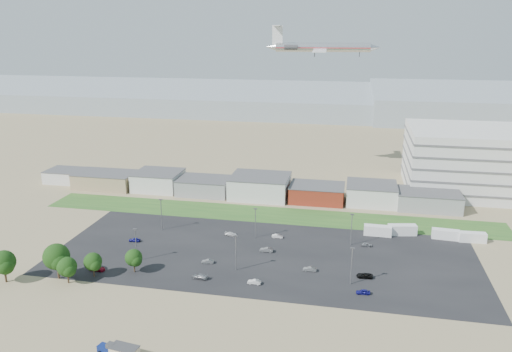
% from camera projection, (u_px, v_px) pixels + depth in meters
% --- Properties ---
extents(ground, '(700.00, 700.00, 0.00)m').
position_uv_depth(ground, '(229.00, 286.00, 125.25)').
color(ground, '#837253').
rests_on(ground, ground).
extents(parking_lot, '(120.00, 50.00, 0.01)m').
position_uv_depth(parking_lot, '(264.00, 254.00, 143.11)').
color(parking_lot, black).
rests_on(parking_lot, ground).
extents(grass_strip, '(160.00, 16.00, 0.02)m').
position_uv_depth(grass_strip, '(266.00, 214.00, 174.16)').
color(grass_strip, '#2A5821').
rests_on(grass_strip, ground).
extents(hills_backdrop, '(700.00, 200.00, 9.00)m').
position_uv_depth(hills_backdrop, '(371.00, 102.00, 412.65)').
color(hills_backdrop, gray).
rests_on(hills_backdrop, ground).
extents(building_row, '(170.00, 20.00, 8.00)m').
position_uv_depth(building_row, '(232.00, 185.00, 194.16)').
color(building_row, silver).
rests_on(building_row, ground).
extents(telehandler, '(7.17, 3.78, 2.84)m').
position_uv_depth(telehandler, '(108.00, 349.00, 98.38)').
color(telehandler, navy).
rests_on(telehandler, ground).
extents(box_trailer_a, '(8.52, 2.86, 3.17)m').
position_uv_depth(box_trailer_a, '(378.00, 231.00, 155.98)').
color(box_trailer_a, silver).
rests_on(box_trailer_a, ground).
extents(box_trailer_b, '(9.07, 4.39, 3.26)m').
position_uv_depth(box_trailer_b, '(402.00, 230.00, 156.45)').
color(box_trailer_b, silver).
rests_on(box_trailer_b, ground).
extents(box_trailer_c, '(8.26, 3.14, 3.04)m').
position_uv_depth(box_trailer_c, '(446.00, 234.00, 153.27)').
color(box_trailer_c, silver).
rests_on(box_trailer_c, ground).
extents(box_trailer_d, '(8.06, 2.84, 2.99)m').
position_uv_depth(box_trailer_d, '(472.00, 237.00, 151.23)').
color(box_trailer_d, silver).
rests_on(box_trailer_d, ground).
extents(tree_far_left, '(6.46, 6.46, 9.69)m').
position_uv_depth(tree_far_left, '(4.00, 265.00, 126.08)').
color(tree_far_left, black).
rests_on(tree_far_left, ground).
extents(tree_left, '(7.21, 7.21, 10.82)m').
position_uv_depth(tree_left, '(57.00, 259.00, 127.71)').
color(tree_left, black).
rests_on(tree_left, ground).
extents(tree_mid, '(5.34, 5.34, 8.00)m').
position_uv_depth(tree_mid, '(67.00, 269.00, 125.77)').
color(tree_mid, black).
rests_on(tree_mid, ground).
extents(tree_right, '(5.00, 5.00, 7.50)m').
position_uv_depth(tree_right, '(93.00, 263.00, 129.16)').
color(tree_right, black).
rests_on(tree_right, ground).
extents(tree_near, '(4.89, 4.89, 7.34)m').
position_uv_depth(tree_near, '(134.00, 259.00, 131.60)').
color(tree_near, black).
rests_on(tree_near, ground).
extents(lightpole_front_l, '(1.12, 0.47, 9.55)m').
position_uv_depth(lightpole_front_l, '(136.00, 245.00, 137.85)').
color(lightpole_front_l, slate).
rests_on(lightpole_front_l, ground).
extents(lightpole_front_m, '(1.18, 0.49, 9.99)m').
position_uv_depth(lightpole_front_m, '(236.00, 253.00, 132.34)').
color(lightpole_front_m, slate).
rests_on(lightpole_front_m, ground).
extents(lightpole_front_r, '(1.18, 0.49, 10.00)m').
position_uv_depth(lightpole_front_r, '(352.00, 266.00, 124.96)').
color(lightpole_front_r, slate).
rests_on(lightpole_front_r, ground).
extents(lightpole_back_l, '(1.21, 0.51, 10.31)m').
position_uv_depth(lightpole_back_l, '(161.00, 215.00, 159.42)').
color(lightpole_back_l, slate).
rests_on(lightpole_back_l, ground).
extents(lightpole_back_m, '(1.13, 0.47, 9.57)m').
position_uv_depth(lightpole_back_m, '(255.00, 223.00, 153.43)').
color(lightpole_back_m, slate).
rests_on(lightpole_back_m, ground).
extents(lightpole_back_r, '(1.16, 0.48, 9.86)m').
position_uv_depth(lightpole_back_r, '(351.00, 230.00, 147.94)').
color(lightpole_back_r, slate).
rests_on(lightpole_back_r, ground).
extents(airliner, '(49.59, 35.26, 14.13)m').
position_uv_depth(airliner, '(323.00, 47.00, 207.78)').
color(airliner, silver).
extents(parked_car_0, '(4.28, 2.10, 1.17)m').
position_uv_depth(parked_car_0, '(365.00, 276.00, 129.44)').
color(parked_car_0, black).
rests_on(parked_car_0, ground).
extents(parked_car_1, '(3.60, 1.32, 1.18)m').
position_uv_depth(parked_car_1, '(310.00, 269.00, 133.00)').
color(parked_car_1, '#595B5E').
rests_on(parked_car_1, ground).
extents(parked_car_2, '(3.51, 1.62, 1.17)m').
position_uv_depth(parked_car_2, '(363.00, 292.00, 121.41)').
color(parked_car_2, navy).
rests_on(parked_car_2, ground).
extents(parked_car_3, '(4.42, 2.23, 1.23)m').
position_uv_depth(parked_car_3, '(200.00, 276.00, 128.90)').
color(parked_car_3, '#A5A5AA').
rests_on(parked_car_3, ground).
extents(parked_car_4, '(3.47, 1.58, 1.10)m').
position_uv_depth(parked_car_4, '(208.00, 261.00, 137.48)').
color(parked_car_4, '#595B5E').
rests_on(parked_car_4, ground).
extents(parked_car_5, '(3.55, 1.57, 1.19)m').
position_uv_depth(parked_car_5, '(135.00, 240.00, 151.62)').
color(parked_car_5, navy).
rests_on(parked_car_5, ground).
extents(parked_car_6, '(3.81, 1.69, 1.09)m').
position_uv_depth(parked_car_6, '(231.00, 234.00, 155.96)').
color(parked_car_6, silver).
rests_on(parked_car_6, ground).
extents(parked_car_7, '(3.91, 1.40, 1.29)m').
position_uv_depth(parked_car_7, '(267.00, 250.00, 144.59)').
color(parked_car_7, '#595B5E').
rests_on(parked_car_7, ground).
extents(parked_car_8, '(3.27, 1.36, 1.11)m').
position_uv_depth(parked_car_8, '(366.00, 245.00, 148.28)').
color(parked_car_8, '#A5A5AA').
rests_on(parked_car_8, ground).
extents(parked_car_10, '(4.56, 2.05, 1.30)m').
position_uv_depth(parked_car_10, '(97.00, 268.00, 133.33)').
color(parked_car_10, maroon).
rests_on(parked_car_10, ground).
extents(parked_car_11, '(3.45, 1.29, 1.13)m').
position_uv_depth(parked_car_11, '(278.00, 236.00, 154.28)').
color(parked_car_11, silver).
rests_on(parked_car_11, ground).
extents(parked_car_13, '(3.46, 1.24, 1.14)m').
position_uv_depth(parked_car_13, '(254.00, 282.00, 126.25)').
color(parked_car_13, silver).
rests_on(parked_car_13, ground).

